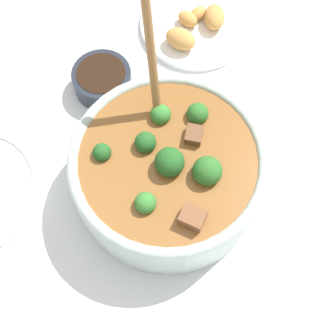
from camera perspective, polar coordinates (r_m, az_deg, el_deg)
ground_plane at (r=0.73m, az=0.00°, el=-2.19°), size 4.00×4.00×0.00m
stew_bowl at (r=0.68m, az=0.01°, el=-0.22°), size 0.28×0.28×0.28m
condiment_bowl at (r=0.81m, az=-8.02°, el=10.64°), size 0.10×0.10×0.04m
food_plate at (r=0.89m, az=3.39°, el=17.03°), size 0.20×0.20×0.05m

